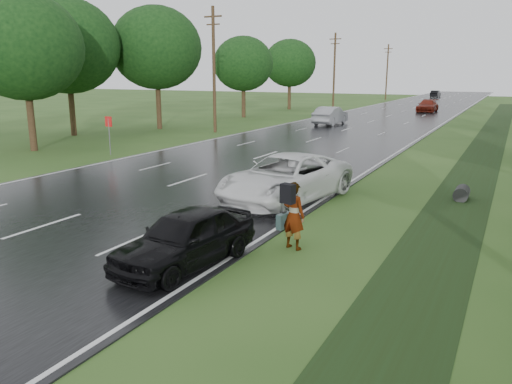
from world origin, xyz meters
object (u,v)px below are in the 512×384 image
object	(u,v)px
road_sign	(109,128)
white_pickup	(286,178)
silver_sedan	(330,116)
pedestrian	(293,214)
dark_sedan	(186,237)

from	to	relation	value
road_sign	white_pickup	world-z (taller)	road_sign
road_sign	silver_sedan	distance (m)	23.87
pedestrian	road_sign	bearing A→B (deg)	-18.20
pedestrian	white_pickup	size ratio (longest dim) A/B	0.31
white_pickup	dark_sedan	size ratio (longest dim) A/B	1.46
road_sign	dark_sedan	bearing A→B (deg)	-41.08
white_pickup	silver_sedan	xyz separation A→B (m)	(-8.15, 28.48, -0.02)
dark_sedan	silver_sedan	bearing A→B (deg)	110.02
silver_sedan	dark_sedan	bearing A→B (deg)	104.96
white_pickup	road_sign	bearing A→B (deg)	168.70
road_sign	silver_sedan	size ratio (longest dim) A/B	0.44
white_pickup	dark_sedan	distance (m)	7.30
road_sign	pedestrian	bearing A→B (deg)	-31.86
road_sign	dark_sedan	xyz separation A→B (m)	(14.50, -12.64, -0.87)
white_pickup	dark_sedan	xyz separation A→B (m)	(0.50, -7.28, -0.14)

